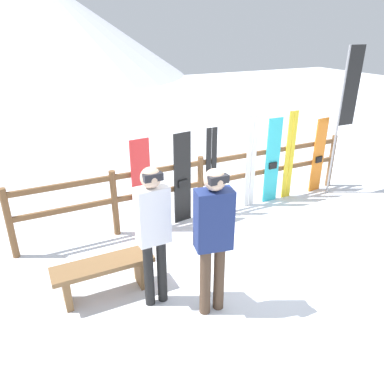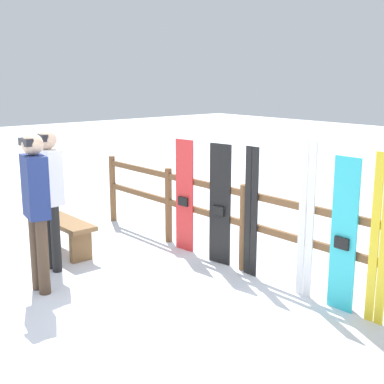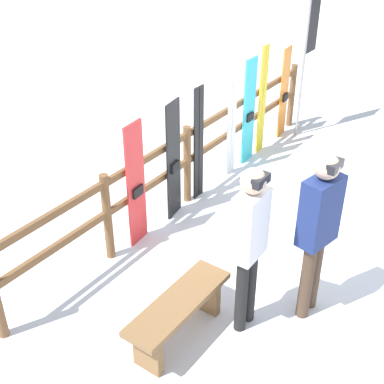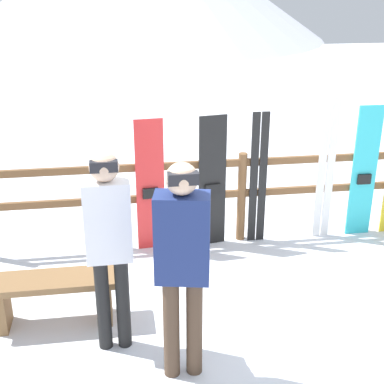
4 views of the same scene
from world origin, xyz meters
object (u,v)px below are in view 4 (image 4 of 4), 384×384
object	(u,v)px
person_white	(109,237)
snowboard_cyan	(364,172)
ski_pair_black	(258,179)
snowboard_black_stripe	(212,183)
ski_pair_white	(326,169)
person_navy	(182,256)
bench	(55,290)
snowboard_red	(150,186)

from	to	relation	value
person_white	snowboard_cyan	size ratio (longest dim) A/B	1.09
person_white	ski_pair_black	bearing A→B (deg)	45.85
snowboard_black_stripe	snowboard_cyan	distance (m)	1.81
ski_pair_black	ski_pair_white	world-z (taller)	ski_pair_white
person_navy	snowboard_black_stripe	size ratio (longest dim) A/B	1.15
snowboard_black_stripe	person_white	bearing A→B (deg)	-123.58
bench	ski_pair_black	distance (m)	2.60
person_white	ski_pair_black	world-z (taller)	person_white
snowboard_red	snowboard_cyan	xyz separation A→B (m)	(2.51, 0.00, 0.03)
person_navy	snowboard_red	distance (m)	2.16
bench	person_white	bearing A→B (deg)	-38.23
person_navy	snowboard_red	xyz separation A→B (m)	(-0.08, 2.14, -0.29)
person_white	snowboard_cyan	bearing A→B (deg)	30.31
person_navy	snowboard_black_stripe	bearing A→B (deg)	73.90
person_white	person_navy	size ratio (longest dim) A/B	0.98
person_navy	snowboard_red	size ratio (longest dim) A/B	1.16
person_navy	person_white	bearing A→B (deg)	141.93
ski_pair_black	person_navy	bearing A→B (deg)	-118.24
bench	ski_pair_white	world-z (taller)	ski_pair_white
person_white	snowboard_red	world-z (taller)	person_white
person_white	snowboard_cyan	distance (m)	3.43
snowboard_black_stripe	ski_pair_white	distance (m)	1.34
ski_pair_white	snowboard_cyan	world-z (taller)	ski_pair_white
snowboard_cyan	ski_pair_white	bearing A→B (deg)	179.59
person_white	person_navy	distance (m)	0.67
snowboard_black_stripe	snowboard_cyan	bearing A→B (deg)	0.00
snowboard_red	snowboard_black_stripe	world-z (taller)	snowboard_black_stripe
snowboard_red	ski_pair_white	world-z (taller)	ski_pair_white
snowboard_black_stripe	ski_pair_white	world-z (taller)	ski_pair_white
ski_pair_white	snowboard_cyan	bearing A→B (deg)	-0.41
snowboard_red	snowboard_cyan	size ratio (longest dim) A/B	0.96
snowboard_red	ski_pair_black	world-z (taller)	ski_pair_black
bench	snowboard_cyan	distance (m)	3.74
person_navy	snowboard_red	world-z (taller)	person_navy
person_navy	snowboard_cyan	world-z (taller)	person_navy
bench	person_navy	distance (m)	1.50
person_white	snowboard_black_stripe	distance (m)	2.09
snowboard_red	ski_pair_white	size ratio (longest dim) A/B	0.90
bench	person_navy	bearing A→B (deg)	-38.15
snowboard_black_stripe	ski_pair_white	xyz separation A→B (m)	(1.34, 0.00, 0.08)
ski_pair_black	person_white	bearing A→B (deg)	-134.15
person_navy	snowboard_black_stripe	world-z (taller)	person_navy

